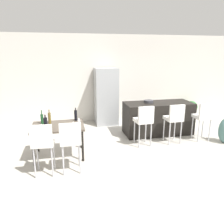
{
  "coord_description": "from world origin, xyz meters",
  "views": [
    {
      "loc": [
        -2.09,
        -4.81,
        2.28
      ],
      "look_at": [
        -0.98,
        0.46,
        0.85
      ],
      "focal_mm": 35.29,
      "sensor_mm": 36.0,
      "label": 1
    }
  ],
  "objects": [
    {
      "name": "dining_chair_far",
      "position": [
        -2.05,
        -0.79,
        0.7
      ],
      "size": [
        0.4,
        0.4,
        1.05
      ],
      "color": "silver",
      "rests_on": "ground_plane"
    },
    {
      "name": "refrigerator",
      "position": [
        -0.82,
        2.18,
        0.92
      ],
      "size": [
        0.72,
        0.68,
        1.84
      ],
      "primitive_type": "cube",
      "color": "#939699",
      "rests_on": "ground_plane"
    },
    {
      "name": "kitchen_island",
      "position": [
        0.49,
        0.94,
        0.46
      ],
      "size": [
        1.95,
        0.8,
        0.92
      ],
      "primitive_type": "cube",
      "color": "black",
      "rests_on": "ground_plane"
    },
    {
      "name": "wine_glass_left",
      "position": [
        -1.98,
        -0.33,
        0.86
      ],
      "size": [
        0.07,
        0.07,
        0.17
      ],
      "color": "silver",
      "rests_on": "dining_table"
    },
    {
      "name": "ground_plane",
      "position": [
        0.0,
        0.0,
        0.0
      ],
      "size": [
        10.0,
        10.0,
        0.0
      ],
      "primitive_type": "plane",
      "color": "#ADA89E"
    },
    {
      "name": "bar_chair_middle",
      "position": [
        0.6,
        0.16,
        0.7
      ],
      "size": [
        0.41,
        0.41,
        1.05
      ],
      "color": "silver",
      "rests_on": "ground_plane"
    },
    {
      "name": "potted_plant",
      "position": [
        2.32,
        2.17,
        0.37
      ],
      "size": [
        0.43,
        0.43,
        0.63
      ],
      "color": "beige",
      "rests_on": "ground_plane"
    },
    {
      "name": "dining_table",
      "position": [
        -2.31,
        -0.02,
        0.66
      ],
      "size": [
        1.14,
        0.83,
        0.74
      ],
      "color": "#4C4238",
      "rests_on": "ground_plane"
    },
    {
      "name": "wine_bottle_near",
      "position": [
        -2.49,
        0.16,
        0.87
      ],
      "size": [
        0.06,
        0.06,
        0.32
      ],
      "color": "brown",
      "rests_on": "dining_table"
    },
    {
      "name": "fruit_bowl",
      "position": [
        0.21,
        1.01,
        0.96
      ],
      "size": [
        0.27,
        0.27,
        0.07
      ],
      "primitive_type": "cylinder",
      "color": "#333338",
      "rests_on": "kitchen_island"
    },
    {
      "name": "wine_bottle_corner",
      "position": [
        -1.9,
        0.28,
        0.87
      ],
      "size": [
        0.07,
        0.07,
        0.31
      ],
      "color": "black",
      "rests_on": "dining_table"
    },
    {
      "name": "bar_chair_right",
      "position": [
        1.43,
        0.16,
        0.7
      ],
      "size": [
        0.41,
        0.41,
        1.05
      ],
      "color": "silver",
      "rests_on": "ground_plane"
    },
    {
      "name": "wine_bottle_far",
      "position": [
        -2.65,
        0.18,
        0.86
      ],
      "size": [
        0.06,
        0.06,
        0.32
      ],
      "color": "#194723",
      "rests_on": "dining_table"
    },
    {
      "name": "bar_chair_left",
      "position": [
        -0.22,
        0.16,
        0.7
      ],
      "size": [
        0.43,
        0.43,
        1.05
      ],
      "color": "silver",
      "rests_on": "ground_plane"
    },
    {
      "name": "wine_bottle_right",
      "position": [
        -2.55,
        -0.21,
        0.87
      ],
      "size": [
        0.08,
        0.08,
        0.31
      ],
      "color": "black",
      "rests_on": "dining_table"
    },
    {
      "name": "back_wall",
      "position": [
        0.0,
        2.62,
        1.45
      ],
      "size": [
        10.0,
        0.12,
        2.9
      ],
      "primitive_type": "cube",
      "color": "beige",
      "rests_on": "ground_plane"
    },
    {
      "name": "wine_glass_middle",
      "position": [
        -1.84,
        -0.07,
        0.86
      ],
      "size": [
        0.07,
        0.07,
        0.17
      ],
      "color": "silver",
      "rests_on": "dining_table"
    },
    {
      "name": "wine_glass_end",
      "position": [
        -2.62,
        -0.36,
        0.86
      ],
      "size": [
        0.07,
        0.07,
        0.17
      ],
      "color": "silver",
      "rests_on": "dining_table"
    },
    {
      "name": "dining_chair_near",
      "position": [
        -2.57,
        -0.79,
        0.7
      ],
      "size": [
        0.42,
        0.42,
        1.05
      ],
      "color": "silver",
      "rests_on": "ground_plane"
    }
  ]
}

